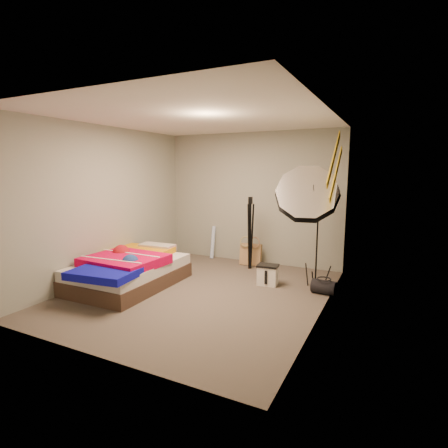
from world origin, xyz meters
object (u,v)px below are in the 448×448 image
Objects in this scene: wrapping_roll at (213,242)px; photo_umbrella at (307,196)px; camera_case at (268,276)px; camera_tripod at (250,228)px; duffel_bag at (324,287)px; tote_bag at (251,254)px; bed at (129,270)px.

wrapping_roll is 2.61m from photo_umbrella.
camera_case is 0.15× the size of photo_umbrella.
camera_case is 0.23× the size of camera_tripod.
photo_umbrella reaches higher than camera_tripod.
wrapping_roll reaches higher than duffel_bag.
tote_bag is at bearing -9.37° from wrapping_roll.
bed is (-1.93, -1.00, 0.11)m from camera_case.
tote_bag is 1.19m from camera_case.
duffel_bag is (0.87, -0.02, -0.05)m from camera_case.
duffel_bag is at bearing -38.77° from tote_bag.
wrapping_roll reaches higher than bed.
camera_case is at bearing -35.35° from wrapping_roll.
photo_umbrella reaches higher than bed.
camera_tripod is at bearing 52.44° from bed.
tote_bag is 0.31× the size of camera_tripod.
tote_bag is 2.34m from bed.
wrapping_roll reaches higher than camera_case.
camera_tripod is at bearing -77.80° from tote_bag.
camera_tripod is at bearing 157.49° from duffel_bag.
camera_tripod is at bearing 150.88° from photo_umbrella.
wrapping_roll is at bearing 164.54° from tote_bag.
wrapping_roll is 2.71m from duffel_bag.
photo_umbrella reaches higher than wrapping_roll.
camera_tripod is at bearing 124.73° from camera_case.
tote_bag is 0.62× the size of wrapping_roll.
bed is at bearing -127.56° from camera_tripod.
camera_case is (1.58, -1.12, -0.18)m from wrapping_roll.
duffel_bag is at bearing -18.14° from photo_umbrella.
photo_umbrella is 1.48m from camera_tripod.
photo_umbrella reaches higher than duffel_bag.
bed reaches higher than tote_bag.
camera_case reaches higher than duffel_bag.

